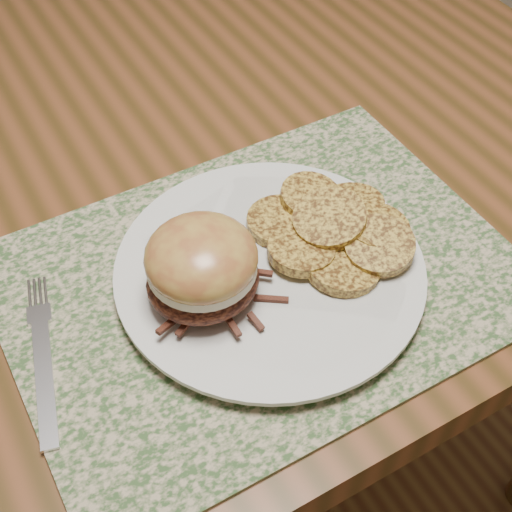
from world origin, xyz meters
The scene contains 6 objects.
ground centered at (0.00, 0.00, 0.00)m, with size 3.50×3.50×0.00m, color #56331D.
placemat centered at (0.22, -0.26, 0.75)m, with size 0.45×0.33×0.00m, color #345129.
dinner_plate centered at (0.23, -0.26, 0.76)m, with size 0.26×0.26×0.02m, color silver.
pork_sandwich centered at (0.16, -0.26, 0.81)m, with size 0.11×0.11×0.07m.
roasted_potatoes centered at (0.29, -0.26, 0.78)m, with size 0.14×0.16×0.04m.
fork centered at (0.02, -0.24, 0.76)m, with size 0.06×0.17×0.00m.
Camera 1 is at (0.01, -0.61, 1.25)m, focal length 50.00 mm.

